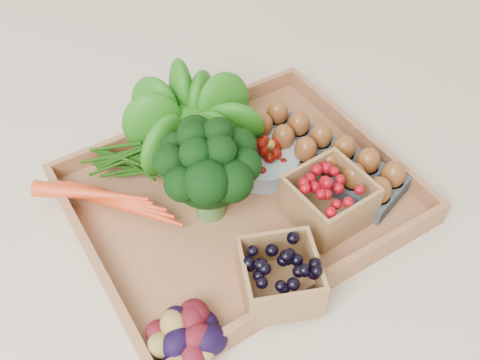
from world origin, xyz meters
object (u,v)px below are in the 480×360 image
cherry_bowl (262,160)px  egg_carton (323,161)px  tray (240,200)px  broccoli (209,185)px

cherry_bowl → egg_carton: bearing=-33.4°
tray → cherry_bowl: size_ratio=3.97×
tray → cherry_bowl: 0.09m
broccoli → egg_carton: bearing=-4.9°
tray → egg_carton: bearing=-6.6°
cherry_bowl → egg_carton: (0.09, -0.06, -0.00)m
cherry_bowl → egg_carton: cherry_bowl is taller
broccoli → cherry_bowl: size_ratio=1.25×
cherry_bowl → egg_carton: size_ratio=0.46×
egg_carton → tray: bearing=155.7°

